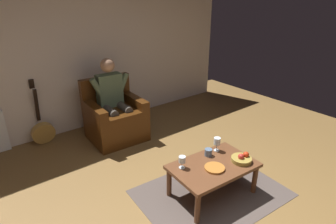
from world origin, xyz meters
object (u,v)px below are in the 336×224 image
wine_glass_near (217,142)px  candle_jar (208,152)px  coffee_table (213,169)px  guitar (43,130)px  wine_glass_far (182,160)px  fruit_bowl (242,159)px  person_seated (113,97)px  decorative_dish (215,168)px  armchair (115,118)px

wine_glass_near → candle_jar: bearing=6.7°
candle_jar → coffee_table: bearing=62.2°
guitar → candle_jar: (-1.29, 2.32, 0.23)m
wine_glass_far → candle_jar: bearing=180.0°
guitar → fruit_bowl: 3.05m
person_seated → decorative_dish: (-0.16, 2.03, -0.29)m
wine_glass_near → wine_glass_far: 0.58m
armchair → candle_jar: armchair is taller
armchair → guitar: size_ratio=0.95×
fruit_bowl → guitar: bearing=-60.4°
armchair → person_seated: size_ratio=0.75×
fruit_bowl → candle_jar: size_ratio=2.60×
armchair → wine_glass_far: (0.11, 1.78, 0.17)m
wine_glass_near → wine_glass_far: (0.58, 0.02, -0.02)m
wine_glass_near → fruit_bowl: 0.36m
wine_glass_near → fruit_bowl: bearing=98.5°
person_seated → candle_jar: size_ratio=14.31×
wine_glass_near → coffee_table: bearing=37.1°
coffee_table → guitar: (1.20, -2.50, -0.13)m
fruit_bowl → armchair: bearing=-76.1°
armchair → fruit_bowl: (-0.52, 2.11, 0.10)m
person_seated → decorative_dish: person_seated is taller
coffee_table → wine_glass_near: size_ratio=5.73×
coffee_table → candle_jar: size_ratio=11.18×
decorative_dish → candle_jar: candle_jar is taller
wine_glass_near → candle_jar: 0.18m
wine_glass_near → candle_jar: (0.16, 0.02, -0.08)m
armchair → coffee_table: armchair is taller
coffee_table → wine_glass_near: (-0.26, -0.19, 0.18)m
guitar → wine_glass_near: bearing=122.3°
wine_glass_near → candle_jar: wine_glass_near is taller
armchair → decorative_dish: armchair is taller
coffee_table → wine_glass_far: 0.40m
decorative_dish → candle_jar: (-0.14, -0.24, 0.03)m
wine_glass_far → decorative_dish: wine_glass_far is taller
decorative_dish → candle_jar: bearing=-121.0°
coffee_table → wine_glass_far: wine_glass_far is taller
guitar → decorative_dish: size_ratio=4.49×
wine_glass_far → candle_jar: 0.42m
armchair → coffee_table: (-0.21, 1.96, 0.01)m
fruit_bowl → wine_glass_near: bearing=-81.5°
coffee_table → candle_jar: candle_jar is taller
candle_jar → decorative_dish: bearing=59.0°
person_seated → coffee_table: 2.01m
wine_glass_near → decorative_dish: bearing=40.1°
guitar → wine_glass_far: 2.50m
candle_jar → armchair: bearing=-80.3°
person_seated → guitar: size_ratio=1.27×
armchair → candle_jar: size_ratio=10.71×
armchair → wine_glass_far: size_ratio=6.70×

